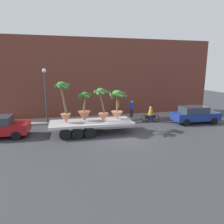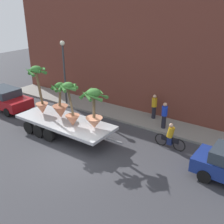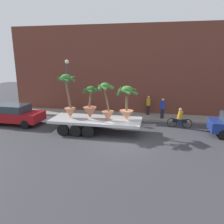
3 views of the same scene
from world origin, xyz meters
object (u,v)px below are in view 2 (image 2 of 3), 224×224
object	(u,v)px
flatbed_trailer	(62,123)
pedestrian_far_left	(164,115)
potted_palm_middle	(60,104)
pedestrian_near_gate	(154,106)
potted_palm_front	(39,90)
potted_palm_rear	(71,106)
trailing_car	(5,98)
street_lamp	(64,65)
potted_palm_extra	(94,109)
cyclist	(170,137)

from	to	relation	value
flatbed_trailer	pedestrian_far_left	xyz separation A→B (m)	(4.89, 4.09, 0.27)
potted_palm_middle	pedestrian_near_gate	xyz separation A→B (m)	(3.90, 4.90, -0.82)
potted_palm_front	potted_palm_middle	bearing A→B (deg)	8.34
potted_palm_middle	potted_palm_front	bearing A→B (deg)	-171.66
flatbed_trailer	pedestrian_far_left	distance (m)	6.38
flatbed_trailer	potted_palm_rear	size ratio (longest dim) A/B	2.84
trailing_car	potted_palm_front	bearing A→B (deg)	-7.38
flatbed_trailer	street_lamp	distance (m)	5.58
potted_palm_extra	pedestrian_far_left	size ratio (longest dim) A/B	1.37
potted_palm_middle	potted_palm_extra	size ratio (longest dim) A/B	0.97
flatbed_trailer	trailing_car	size ratio (longest dim) A/B	1.70
potted_palm_rear	street_lamp	distance (m)	6.03
flatbed_trailer	cyclist	bearing A→B (deg)	19.94
potted_palm_front	trailing_car	distance (m)	5.16
street_lamp	potted_palm_extra	bearing A→B (deg)	-32.08
potted_palm_middle	potted_palm_extra	xyz separation A→B (m)	(2.59, 0.03, 0.27)
flatbed_trailer	potted_palm_front	bearing A→B (deg)	-179.32
street_lamp	potted_palm_front	bearing A→B (deg)	-67.63
pedestrian_far_left	potted_palm_extra	bearing A→B (deg)	-123.10
pedestrian_near_gate	pedestrian_far_left	world-z (taller)	same
potted_palm_middle	cyclist	bearing A→B (deg)	17.68
potted_palm_extra	pedestrian_near_gate	size ratio (longest dim) A/B	1.37
cyclist	potted_palm_middle	bearing A→B (deg)	-162.32
flatbed_trailer	pedestrian_far_left	size ratio (longest dim) A/B	4.26
potted_palm_middle	trailing_car	world-z (taller)	potted_palm_middle
potted_palm_front	potted_palm_extra	bearing A→B (deg)	3.50
flatbed_trailer	trailing_car	bearing A→B (deg)	174.73
potted_palm_extra	pedestrian_far_left	distance (m)	4.73
potted_palm_front	trailing_car	size ratio (longest dim) A/B	0.72
flatbed_trailer	potted_palm_front	xyz separation A→B (m)	(-1.73, -0.02, 1.79)
trailing_car	flatbed_trailer	bearing A→B (deg)	-5.27
potted_palm_rear	pedestrian_far_left	bearing A→B (deg)	48.61
potted_palm_rear	potted_palm_front	world-z (taller)	potted_palm_front
flatbed_trailer	potted_palm_extra	distance (m)	2.74
potted_palm_extra	cyclist	xyz separation A→B (m)	(3.76, 1.99, -1.46)
flatbed_trailer	potted_palm_middle	world-z (taller)	potted_palm_middle
flatbed_trailer	potted_palm_extra	bearing A→B (deg)	5.54
potted_palm_front	pedestrian_near_gate	bearing A→B (deg)	43.48
potted_palm_front	street_lamp	distance (m)	4.17
potted_palm_middle	pedestrian_near_gate	distance (m)	6.32
potted_palm_extra	pedestrian_near_gate	distance (m)	5.16
potted_palm_extra	potted_palm_rear	bearing A→B (deg)	-160.20
flatbed_trailer	potted_palm_rear	world-z (taller)	potted_palm_rear
potted_palm_middle	pedestrian_far_left	xyz separation A→B (m)	(5.11, 3.89, -0.82)
potted_palm_front	pedestrian_far_left	distance (m)	7.94
trailing_car	street_lamp	distance (m)	5.14
potted_palm_rear	potted_palm_front	bearing A→B (deg)	175.59
street_lamp	potted_palm_middle	bearing A→B (deg)	-49.34
potted_palm_rear	potted_palm_front	xyz separation A→B (m)	(-2.80, 0.22, 0.38)
flatbed_trailer	trailing_car	xyz separation A→B (m)	(-6.54, 0.60, 0.05)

